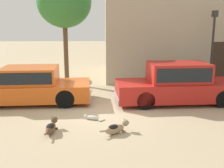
# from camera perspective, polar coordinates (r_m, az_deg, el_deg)

# --- Properties ---
(ground_plane) EXTENTS (80.00, 80.00, 0.00)m
(ground_plane) POSITION_cam_1_polar(r_m,az_deg,el_deg) (9.25, -3.12, -5.74)
(ground_plane) COLOR tan
(parked_sedan_nearest) EXTENTS (4.56, 2.04, 1.36)m
(parked_sedan_nearest) POSITION_cam_1_polar(r_m,az_deg,el_deg) (10.49, -16.82, -0.23)
(parked_sedan_nearest) COLOR #D15619
(parked_sedan_nearest) RESTS_ON ground_plane
(parked_sedan_second) EXTENTS (4.89, 1.93, 1.53)m
(parked_sedan_second) POSITION_cam_1_polar(r_m,az_deg,el_deg) (10.33, 13.97, 0.15)
(parked_sedan_second) COLOR #AD1E19
(parked_sedan_second) RESTS_ON ground_plane
(stray_dog_spotted) EXTENTS (0.27, 1.04, 0.37)m
(stray_dog_spotted) POSITION_cam_1_polar(r_m,az_deg,el_deg) (7.58, -12.86, -8.91)
(stray_dog_spotted) COLOR brown
(stray_dog_spotted) RESTS_ON ground_plane
(stray_dog_tan) EXTENTS (0.87, 0.60, 0.37)m
(stray_dog_tan) POSITION_cam_1_polar(r_m,az_deg,el_deg) (7.34, 0.95, -9.34)
(stray_dog_tan) COLOR #997F60
(stray_dog_tan) RESTS_ON ground_plane
(stray_cat) EXTENTS (0.66, 0.34, 0.16)m
(stray_cat) POSITION_cam_1_polar(r_m,az_deg,el_deg) (8.40, -4.30, -7.15)
(stray_cat) COLOR beige
(stray_cat) RESTS_ON ground_plane
(street_lamp) EXTENTS (0.22, 0.22, 3.51)m
(street_lamp) POSITION_cam_1_polar(r_m,az_deg,el_deg) (13.03, 20.76, 9.01)
(street_lamp) COLOR #2D2B28
(street_lamp) RESTS_ON ground_plane
(acacia_tree_left) EXTENTS (2.59, 2.33, 5.21)m
(acacia_tree_left) POSITION_cam_1_polar(r_m,az_deg,el_deg) (13.40, -10.19, 16.88)
(acacia_tree_left) COLOR brown
(acacia_tree_left) RESTS_ON ground_plane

